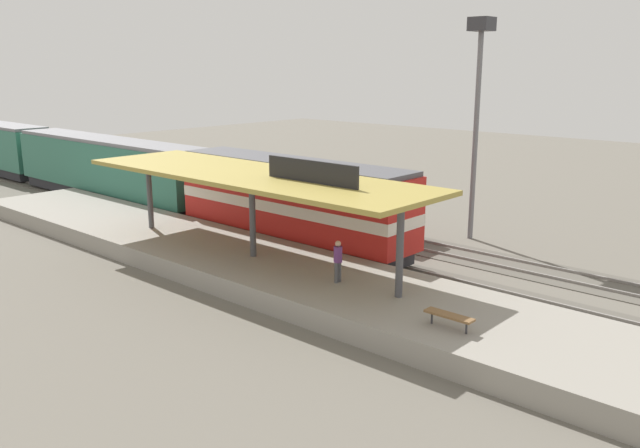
% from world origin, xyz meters
% --- Properties ---
extents(ground_plane, '(120.00, 120.00, 0.00)m').
position_xyz_m(ground_plane, '(2.00, 0.00, 0.00)').
color(ground_plane, '#666056').
extents(track_near, '(3.20, 110.00, 0.16)m').
position_xyz_m(track_near, '(0.00, 0.00, 0.03)').
color(track_near, '#565249').
rests_on(track_near, ground).
extents(track_far, '(3.20, 110.00, 0.16)m').
position_xyz_m(track_far, '(4.60, 0.00, 0.03)').
color(track_far, '#565249').
rests_on(track_far, ground).
extents(platform, '(6.00, 44.00, 0.90)m').
position_xyz_m(platform, '(-4.60, 0.00, 0.45)').
color(platform, gray).
rests_on(platform, ground).
extents(station_canopy, '(5.20, 18.00, 4.70)m').
position_xyz_m(station_canopy, '(-4.60, -0.09, 4.53)').
color(station_canopy, '#47474C').
rests_on(station_canopy, platform).
extents(platform_bench, '(0.44, 1.70, 0.50)m').
position_xyz_m(platform_bench, '(-6.00, -10.99, 1.34)').
color(platform_bench, '#333338').
rests_on(platform_bench, platform).
extents(locomotive, '(2.93, 14.43, 4.44)m').
position_xyz_m(locomotive, '(0.00, 2.04, 2.41)').
color(locomotive, '#28282D').
rests_on(locomotive, track_near).
extents(passenger_carriage_front, '(2.90, 20.00, 4.24)m').
position_xyz_m(passenger_carriage_front, '(0.00, 20.04, 2.31)').
color(passenger_carriage_front, '#28282D').
rests_on(passenger_carriage_front, track_near).
extents(freight_car, '(2.80, 12.00, 3.54)m').
position_xyz_m(freight_car, '(4.60, 4.26, 1.97)').
color(freight_car, '#28282D').
rests_on(freight_car, track_far).
extents(light_mast, '(1.10, 1.10, 11.70)m').
position_xyz_m(light_mast, '(7.80, -4.05, 8.40)').
color(light_mast, slate).
rests_on(light_mast, ground).
extents(person_waiting, '(0.34, 0.34, 1.71)m').
position_xyz_m(person_waiting, '(-4.85, -5.23, 1.85)').
color(person_waiting, '#4C4C51').
rests_on(person_waiting, platform).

